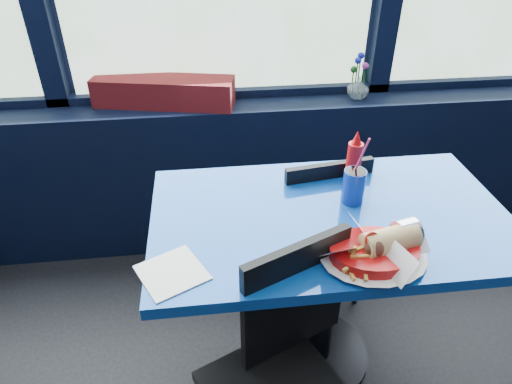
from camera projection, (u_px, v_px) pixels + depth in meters
name	position (u px, v px, depth m)	size (l,w,h in m)	color
window_sill	(227.00, 174.00, 2.41)	(5.00, 0.26, 0.80)	black
near_table	(326.00, 255.00, 1.63)	(1.20, 0.70, 0.75)	black
chair_near_front	(284.00, 359.00, 1.37)	(0.50, 0.50, 0.84)	black
chair_near_back	(321.00, 220.00, 1.97)	(0.42, 0.42, 0.81)	black
planter_box	(164.00, 92.00, 2.13)	(0.65, 0.16, 0.13)	maroon
flower_vase	(358.00, 85.00, 2.20)	(0.13, 0.13, 0.22)	silver
food_basket	(376.00, 250.00, 1.32)	(0.31, 0.31, 0.10)	#B30B0C
ketchup_bottle	(354.00, 160.00, 1.65)	(0.05, 0.05, 0.21)	#B30B0C
soda_cup	(354.00, 186.00, 1.56)	(0.08, 0.08, 0.26)	navy
napkin	(172.00, 272.00, 1.29)	(0.17, 0.17, 0.00)	white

